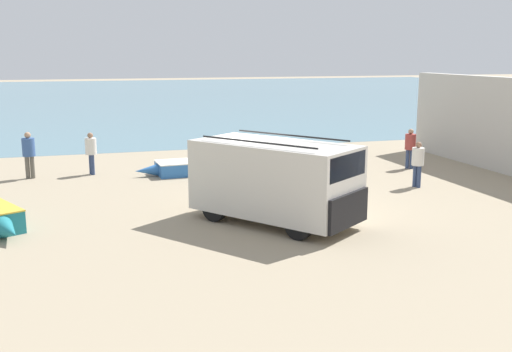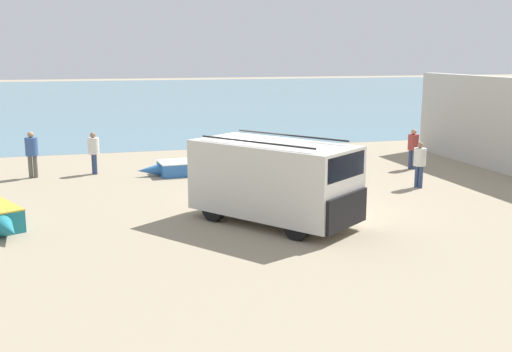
% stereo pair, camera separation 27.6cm
% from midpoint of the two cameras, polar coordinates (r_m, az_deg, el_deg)
% --- Properties ---
extents(ground_plane, '(200.00, 200.00, 0.00)m').
position_cam_midpoint_polar(ground_plane, '(18.97, 1.07, -2.94)').
color(ground_plane, gray).
extents(sea_water, '(120.00, 80.00, 0.01)m').
position_cam_midpoint_polar(sea_water, '(69.95, -11.32, 7.50)').
color(sea_water, slate).
rests_on(sea_water, ground_plane).
extents(parked_van, '(4.50, 5.06, 2.45)m').
position_cam_midpoint_polar(parked_van, '(16.92, 2.22, -0.32)').
color(parked_van, beige).
rests_on(parked_van, ground_plane).
extents(fishing_rowboat_1, '(5.07, 1.69, 0.54)m').
position_cam_midpoint_polar(fishing_rowboat_1, '(24.37, -4.44, 0.95)').
color(fishing_rowboat_1, '#2D66AD').
rests_on(fishing_rowboat_1, ground_plane).
extents(fisherman_0, '(0.44, 0.44, 1.68)m').
position_cam_midpoint_polar(fisherman_0, '(25.82, 15.04, 2.84)').
color(fisherman_0, navy).
rests_on(fisherman_0, ground_plane).
extents(fisherman_1, '(0.44, 0.44, 1.66)m').
position_cam_midpoint_polar(fisherman_1, '(22.26, 15.66, 1.42)').
color(fisherman_1, navy).
rests_on(fisherman_1, ground_plane).
extents(fisherman_2, '(0.48, 0.48, 1.81)m').
position_cam_midpoint_polar(fisherman_2, '(24.70, -20.28, 2.31)').
color(fisherman_2, '#5B564C').
rests_on(fisherman_2, ground_plane).
extents(fisherman_3, '(0.44, 0.44, 1.69)m').
position_cam_midpoint_polar(fisherman_3, '(24.73, -14.90, 2.49)').
color(fisherman_3, navy).
rests_on(fisherman_3, ground_plane).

